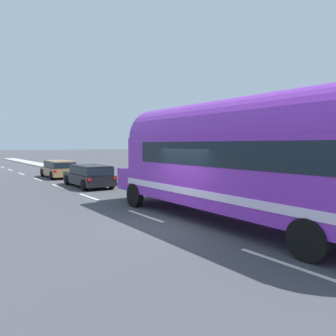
{
  "coord_description": "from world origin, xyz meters",
  "views": [
    {
      "loc": [
        -6.19,
        -8.38,
        2.65
      ],
      "look_at": [
        1.76,
        2.66,
        1.65
      ],
      "focal_mm": 34.57,
      "sensor_mm": 36.0,
      "label": 1
    }
  ],
  "objects": [
    {
      "name": "car_lead",
      "position": [
        1.49,
        10.62,
        0.79
      ],
      "size": [
        2.06,
        4.8,
        1.37
      ],
      "color": "black",
      "rests_on": "ground"
    },
    {
      "name": "ground_plane",
      "position": [
        0.0,
        0.0,
        0.0
      ],
      "size": [
        300.0,
        300.0,
        0.0
      ],
      "primitive_type": "plane",
      "color": "#424247"
    },
    {
      "name": "lane_markings",
      "position": [
        2.43,
        12.81,
        0.0
      ],
      "size": [
        3.58,
        80.0,
        0.01
      ],
      "color": "silver",
      "rests_on": "ground"
    },
    {
      "name": "car_second",
      "position": [
        1.66,
        17.33,
        0.79
      ],
      "size": [
        2.06,
        4.51,
        1.37
      ],
      "color": "olive",
      "rests_on": "ground"
    },
    {
      "name": "roadside_building",
      "position": [
        12.59,
        1.67,
        2.17
      ],
      "size": [
        12.06,
        20.75,
        4.34
      ],
      "color": "gray",
      "rests_on": "ground"
    },
    {
      "name": "sidewalk_slab",
      "position": [
        4.4,
        10.0,
        0.07
      ],
      "size": [
        1.9,
        90.0,
        0.15
      ],
      "primitive_type": "cube",
      "color": "#ADA89E",
      "rests_on": "ground"
    },
    {
      "name": "painted_bus",
      "position": [
        1.72,
        -1.47,
        2.3
      ],
      "size": [
        2.65,
        12.41,
        4.12
      ],
      "color": "purple",
      "rests_on": "ground"
    }
  ]
}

